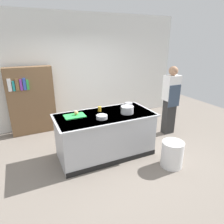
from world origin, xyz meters
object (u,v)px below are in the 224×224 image
at_px(trash_bin, 172,154).
at_px(bookshelf, 32,101).
at_px(onion, 76,113).
at_px(stock_pot, 127,110).
at_px(juice_cup, 100,109).
at_px(sauce_pan, 129,105).
at_px(person_chef, 171,99).
at_px(mixing_bowl, 102,117).

height_order(trash_bin, bookshelf, bookshelf).
bearing_deg(onion, bookshelf, 113.43).
xyz_separation_m(stock_pot, trash_bin, (0.55, -0.81, -0.72)).
relative_size(stock_pot, juice_cup, 3.26).
relative_size(juice_cup, bookshelf, 0.06).
height_order(sauce_pan, person_chef, person_chef).
bearing_deg(sauce_pan, mixing_bowl, -153.98).
bearing_deg(juice_cup, sauce_pan, -1.51).
relative_size(mixing_bowl, juice_cup, 2.13).
relative_size(juice_cup, person_chef, 0.06).
bearing_deg(stock_pot, trash_bin, -55.98).
bearing_deg(bookshelf, juice_cup, -52.26).
bearing_deg(person_chef, sauce_pan, 97.79).
height_order(onion, trash_bin, onion).
bearing_deg(bookshelf, stock_pot, -48.85).
bearing_deg(stock_pot, person_chef, 14.92).
height_order(mixing_bowl, bookshelf, bookshelf).
distance_m(trash_bin, bookshelf, 3.57).
bearing_deg(onion, juice_cup, 5.89).
height_order(trash_bin, person_chef, person_chef).
bearing_deg(onion, mixing_bowl, -41.94).
distance_m(stock_pot, juice_cup, 0.58).
distance_m(person_chef, bookshelf, 3.49).
relative_size(sauce_pan, bookshelf, 0.14).
bearing_deg(bookshelf, mixing_bowl, -60.96).
bearing_deg(juice_cup, bookshelf, 127.74).
bearing_deg(trash_bin, mixing_bowl, 146.31).
relative_size(mixing_bowl, trash_bin, 0.42).
xyz_separation_m(onion, person_chef, (2.43, 0.09, -0.05)).
bearing_deg(trash_bin, juice_cup, 131.03).
bearing_deg(onion, trash_bin, -36.01).
xyz_separation_m(stock_pot, sauce_pan, (0.22, 0.33, -0.02)).
distance_m(juice_cup, person_chef, 1.92).
xyz_separation_m(stock_pot, juice_cup, (-0.46, 0.35, -0.02)).
relative_size(person_chef, bookshelf, 1.01).
relative_size(onion, juice_cup, 0.85).
bearing_deg(person_chef, trash_bin, 147.82).
distance_m(mixing_bowl, juice_cup, 0.42).
bearing_deg(sauce_pan, person_chef, 2.73).
bearing_deg(juice_cup, stock_pot, -37.02).
height_order(juice_cup, trash_bin, juice_cup).
xyz_separation_m(stock_pot, person_chef, (1.46, 0.39, -0.06)).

